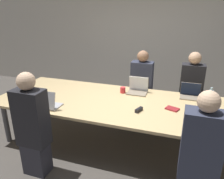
# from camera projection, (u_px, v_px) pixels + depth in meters

# --- Properties ---
(ground_plane) EXTENTS (24.00, 24.00, 0.00)m
(ground_plane) POSITION_uv_depth(u_px,v_px,m) (118.00, 142.00, 3.69)
(ground_plane) COLOR #4C4742
(curtain_wall) EXTENTS (12.00, 0.06, 2.80)m
(curtain_wall) POSITION_uv_depth(u_px,v_px,m) (148.00, 40.00, 5.44)
(curtain_wall) COLOR beige
(curtain_wall) RESTS_ON ground_plane
(conference_table) EXTENTS (3.92, 1.45, 0.76)m
(conference_table) POSITION_uv_depth(u_px,v_px,m) (118.00, 104.00, 3.44)
(conference_table) COLOR #D6B77F
(conference_table) RESTS_ON ground_plane
(laptop_near_right) EXTENTS (0.35, 0.22, 0.22)m
(laptop_near_right) POSITION_uv_depth(u_px,v_px,m) (199.00, 126.00, 2.58)
(laptop_near_right) COLOR #333338
(laptop_near_right) RESTS_ON conference_table
(person_near_right) EXTENTS (0.40, 0.24, 1.42)m
(person_near_right) POSITION_uv_depth(u_px,v_px,m) (200.00, 157.00, 2.25)
(person_near_right) COLOR #2D2D38
(person_near_right) RESTS_ON ground_plane
(laptop_far_right) EXTENTS (0.32, 0.23, 0.24)m
(laptop_far_right) POSITION_uv_depth(u_px,v_px,m) (190.00, 93.00, 3.57)
(laptop_far_right) COLOR gray
(laptop_far_right) RESTS_ON conference_table
(person_far_right) EXTENTS (0.40, 0.24, 1.43)m
(person_far_right) POSITION_uv_depth(u_px,v_px,m) (191.00, 91.00, 4.01)
(person_far_right) COLOR #2D2D38
(person_far_right) RESTS_ON ground_plane
(cup_far_right) EXTENTS (0.09, 0.09, 0.09)m
(cup_far_right) POSITION_uv_depth(u_px,v_px,m) (207.00, 97.00, 3.50)
(cup_far_right) COLOR #232328
(cup_far_right) RESTS_ON conference_table
(bottle_far_right) EXTENTS (0.07, 0.07, 0.27)m
(bottle_far_right) POSITION_uv_depth(u_px,v_px,m) (210.00, 97.00, 3.30)
(bottle_far_right) COLOR #ADD1E0
(bottle_far_right) RESTS_ON conference_table
(laptop_near_left) EXTENTS (0.31, 0.27, 0.27)m
(laptop_near_left) POSITION_uv_depth(u_px,v_px,m) (48.00, 103.00, 3.18)
(laptop_near_left) COLOR #B7B7BC
(laptop_near_left) RESTS_ON conference_table
(person_near_left) EXTENTS (0.40, 0.24, 1.43)m
(person_near_left) POSITION_uv_depth(u_px,v_px,m) (33.00, 127.00, 2.80)
(person_near_left) COLOR #2D2D38
(person_near_left) RESTS_ON ground_plane
(cup_near_left) EXTENTS (0.08, 0.08, 0.09)m
(cup_near_left) POSITION_uv_depth(u_px,v_px,m) (39.00, 101.00, 3.35)
(cup_near_left) COLOR red
(cup_near_left) RESTS_ON conference_table
(laptop_far_center) EXTENTS (0.34, 0.27, 0.28)m
(laptop_far_center) POSITION_uv_depth(u_px,v_px,m) (138.00, 88.00, 3.78)
(laptop_far_center) COLOR gray
(laptop_far_center) RESTS_ON conference_table
(person_far_center) EXTENTS (0.40, 0.24, 1.42)m
(person_far_center) POSITION_uv_depth(u_px,v_px,m) (141.00, 88.00, 4.19)
(person_far_center) COLOR #2D2D38
(person_far_center) RESTS_ON ground_plane
(cup_far_center) EXTENTS (0.09, 0.09, 0.10)m
(cup_far_center) POSITION_uv_depth(u_px,v_px,m) (123.00, 90.00, 3.77)
(cup_far_center) COLOR red
(cup_far_center) RESTS_ON conference_table
(stapler) EXTENTS (0.09, 0.16, 0.05)m
(stapler) POSITION_uv_depth(u_px,v_px,m) (139.00, 110.00, 3.09)
(stapler) COLOR black
(stapler) RESTS_ON conference_table
(notebook) EXTENTS (0.21, 0.18, 0.02)m
(notebook) POSITION_uv_depth(u_px,v_px,m) (172.00, 109.00, 3.16)
(notebook) COLOR maroon
(notebook) RESTS_ON conference_table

